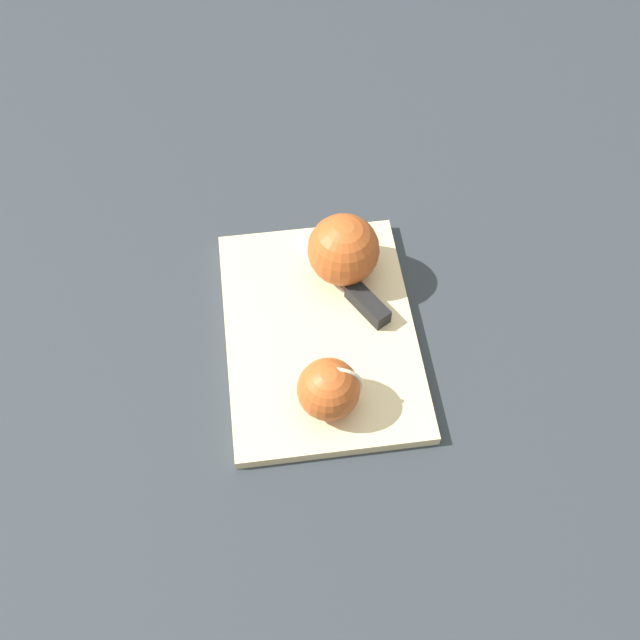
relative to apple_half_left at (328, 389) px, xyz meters
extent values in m
plane|color=#282D33|center=(0.10, -0.01, -0.05)|extent=(4.00, 4.00, 0.00)
cube|color=#D1B789|center=(0.10, -0.01, -0.04)|extent=(0.32, 0.23, 0.01)
sphere|color=#AD4C1E|center=(0.00, 0.00, 0.00)|extent=(0.07, 0.07, 0.07)
cylinder|color=beige|center=(0.01, 0.00, 0.00)|extent=(0.02, 0.06, 0.06)
sphere|color=#AD4C1E|center=(0.18, -0.05, 0.01)|extent=(0.09, 0.09, 0.09)
cylinder|color=beige|center=(0.18, -0.05, 0.01)|extent=(0.08, 0.04, 0.08)
cube|color=silver|center=(0.19, -0.02, -0.03)|extent=(0.10, 0.07, 0.00)
cube|color=black|center=(0.12, -0.07, -0.02)|extent=(0.07, 0.05, 0.02)
camera|label=1|loc=(-0.37, 0.07, 0.71)|focal=42.00mm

